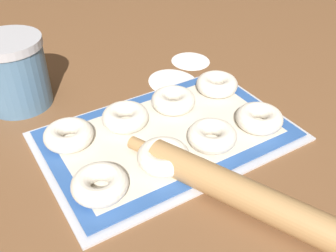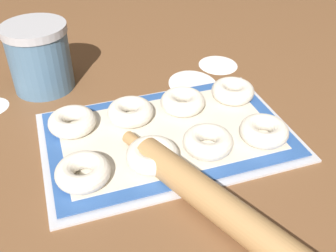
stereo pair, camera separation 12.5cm
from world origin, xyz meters
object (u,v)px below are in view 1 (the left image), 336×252
Objects in this scene: bagel_back_mid_right at (173,100)px; rolling_pin at (261,202)px; bagel_front_far_right at (259,118)px; bagel_back_mid_left at (125,117)px; bagel_front_mid_left at (164,157)px; bagel_back_far_left at (69,135)px; bagel_back_far_right at (217,84)px; flour_canister at (14,72)px; baking_tray at (168,136)px; bagel_front_far_left at (100,184)px; bagel_front_mid_right at (212,136)px.

rolling_pin reaches higher than bagel_back_mid_right.
bagel_front_far_right and bagel_back_mid_left have the same top height.
bagel_front_mid_left is 0.13m from bagel_back_mid_left.
bagel_back_far_left is at bearing 121.82° from rolling_pin.
bagel_back_far_left is 1.00× the size of bagel_back_mid_right.
bagel_front_far_right is 0.14m from bagel_back_far_right.
flour_canister is (-0.15, 0.32, 0.04)m from bagel_front_mid_left.
bagel_back_mid_right is at bearing -178.06° from bagel_back_far_right.
baking_tray is 0.18m from bagel_front_far_left.
baking_tray is at bearing -52.45° from flour_canister.
bagel_back_mid_right is (0.10, 0.13, 0.00)m from bagel_front_mid_left.
bagel_back_far_right is at bearing 23.11° from baking_tray.
bagel_front_far_left is 1.00× the size of bagel_front_mid_right.
rolling_pin is at bearing -100.95° from bagel_front_mid_right.
bagel_front_mid_right is 1.00× the size of bagel_back_far_right.
bagel_front_mid_right is 0.17m from bagel_back_far_right.
bagel_front_far_left is at bearing 140.16° from rolling_pin.
bagel_back_mid_right is 0.29m from rolling_pin.
bagel_back_far_right is (0.11, 0.13, 0.00)m from bagel_front_mid_right.
bagel_front_mid_right is (0.10, 0.00, 0.00)m from bagel_front_mid_left.
bagel_back_mid_left is at bearing 147.36° from bagel_front_far_right.
baking_tray is 0.22m from rolling_pin.
flour_canister reaches higher than bagel_back_mid_right.
bagel_back_mid_right is (0.05, 0.07, 0.02)m from baking_tray.
bagel_back_mid_left is at bearing 128.52° from bagel_front_mid_right.
baking_tray is 0.08m from bagel_front_mid_left.
bagel_front_far_left and bagel_back_mid_left have the same top height.
bagel_front_far_right is at bearing 0.27° from bagel_front_far_left.
bagel_back_far_right is (0.21, 0.00, 0.00)m from bagel_back_mid_left.
flour_canister is at bearing 137.38° from bagel_front_far_right.
bagel_back_far_left is 0.32m from bagel_back_far_right.
baking_tray is at bearing 23.12° from bagel_front_far_left.
bagel_front_mid_right and bagel_back_mid_right have the same top height.
bagel_front_far_right is 0.20m from rolling_pin.
bagel_back_far_right is at bearing 32.60° from bagel_front_mid_left.
bagel_front_far_left is (-0.16, -0.07, 0.02)m from baking_tray.
bagel_front_mid_left is 0.61× the size of flour_canister.
bagel_back_far_right is at bearing 23.12° from bagel_front_far_left.
bagel_back_mid_right is at bearing 32.09° from bagel_front_far_left.
bagel_back_far_right is at bearing 0.15° from bagel_back_far_left.
baking_tray is 0.09m from bagel_back_mid_right.
bagel_back_far_right is (0.16, 0.07, 0.02)m from baking_tray.
bagel_back_mid_left is 0.61× the size of flour_canister.
bagel_front_far_right is (0.15, -0.07, 0.02)m from baking_tray.
bagel_front_mid_left is at bearing -88.61° from bagel_back_mid_left.
bagel_front_mid_left and bagel_back_mid_left have the same top height.
bagel_front_mid_right is 1.00× the size of bagel_back_mid_left.
rolling_pin is at bearing -75.90° from bagel_back_mid_left.
rolling_pin is (0.07, -0.28, -0.00)m from bagel_back_mid_left.
bagel_front_far_right is 0.17m from bagel_back_mid_right.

